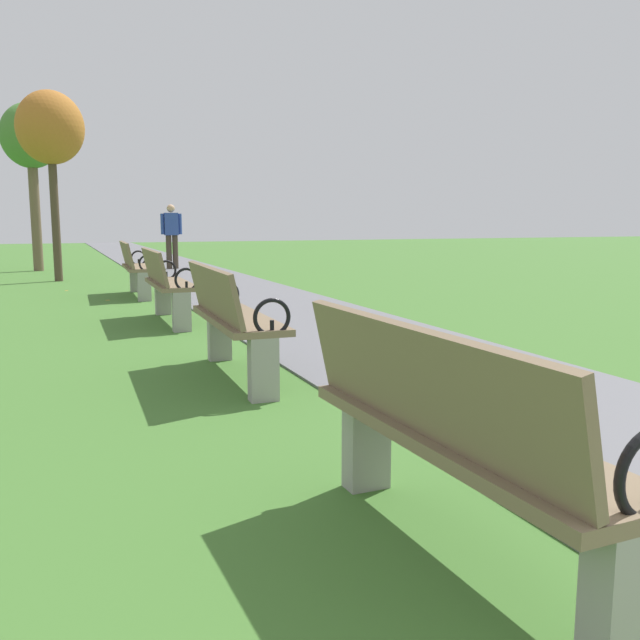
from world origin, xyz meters
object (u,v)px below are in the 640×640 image
at_px(park_bench_2, 449,435).
at_px(tree_2, 50,130).
at_px(park_bench_3, 231,318).
at_px(park_bench_5, 136,267).
at_px(pedestrian_walking, 172,233).
at_px(park_bench_4, 166,283).
at_px(tree_3, 31,139).

bearing_deg(park_bench_2, tree_2, 95.15).
height_order(park_bench_3, tree_2, tree_2).
xyz_separation_m(park_bench_5, pedestrian_walking, (1.59, 5.91, 0.44)).
distance_m(park_bench_2, pedestrian_walking, 15.41).
relative_size(park_bench_4, pedestrian_walking, 0.99).
bearing_deg(park_bench_2, park_bench_4, 90.00).
height_order(park_bench_4, park_bench_5, same).
distance_m(park_bench_3, tree_3, 13.33).
bearing_deg(park_bench_5, tree_2, 108.54).
relative_size(park_bench_3, tree_3, 0.40).
bearing_deg(park_bench_5, park_bench_2, -90.00).
distance_m(tree_2, pedestrian_walking, 4.24).
bearing_deg(pedestrian_walking, park_bench_2, -95.92).
relative_size(park_bench_3, park_bench_5, 1.00).
xyz_separation_m(park_bench_4, tree_2, (-1.16, 6.57, 2.55)).
height_order(park_bench_4, tree_2, tree_2).
height_order(tree_2, pedestrian_walking, tree_2).
relative_size(park_bench_2, park_bench_5, 1.00).
height_order(park_bench_4, tree_3, tree_3).
height_order(park_bench_5, tree_2, tree_2).
bearing_deg(tree_3, park_bench_2, -84.40).
xyz_separation_m(park_bench_2, park_bench_4, (-0.00, 6.31, 0.00)).
distance_m(park_bench_2, tree_3, 16.40).
relative_size(tree_3, pedestrian_walking, 2.50).
relative_size(tree_2, tree_3, 0.94).
bearing_deg(park_bench_2, pedestrian_walking, 84.08).
relative_size(park_bench_3, pedestrian_walking, 1.00).
bearing_deg(park_bench_3, pedestrian_walking, 82.58).
bearing_deg(pedestrian_walking, tree_3, 166.19).
bearing_deg(tree_2, park_bench_2, -84.85).
xyz_separation_m(park_bench_3, tree_3, (-1.58, 12.96, 2.70)).
bearing_deg(tree_2, park_bench_4, -79.98).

